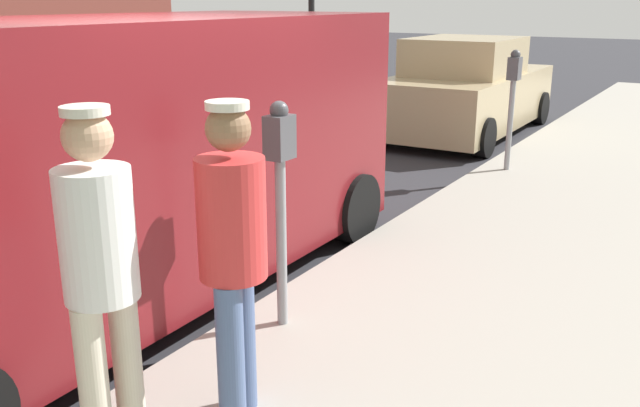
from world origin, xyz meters
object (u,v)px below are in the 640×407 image
parking_meter_near (280,177)px  parked_sedan_ahead (466,91)px  pedestrian_in_white (100,266)px  parked_van (117,154)px  parking_meter_far (513,89)px  pedestrian_in_red (233,247)px

parking_meter_near → parked_sedan_ahead: size_ratio=0.34×
pedestrian_in_white → parked_sedan_ahead: (-1.66, 9.43, -0.37)m
pedestrian_in_white → parked_van: (-1.59, 1.57, 0.03)m
parking_meter_near → parking_meter_far: (0.00, 5.12, 0.00)m
parking_meter_far → pedestrian_in_red: (0.42, -6.14, -0.07)m
parking_meter_near → pedestrian_in_white: (0.09, -1.55, -0.06)m
parking_meter_near → parked_sedan_ahead: bearing=101.3°
pedestrian_in_red → parked_sedan_ahead: size_ratio=0.38×
parking_meter_far → parked_van: size_ratio=0.29×
parking_meter_far → pedestrian_in_white: bearing=-89.3°
pedestrian_in_red → parked_van: 2.19m
parking_meter_near → parking_meter_far: bearing=90.0°
pedestrian_in_red → pedestrian_in_white: size_ratio=0.99×
parking_meter_near → pedestrian_in_white: pedestrian_in_white is taller
parking_meter_near → parked_van: 1.50m
pedestrian_in_white → parked_van: parked_van is taller
pedestrian_in_white → parked_sedan_ahead: size_ratio=0.38×
parking_meter_near → pedestrian_in_white: size_ratio=0.90×
pedestrian_in_red → parked_van: bearing=151.7°
parking_meter_far → parked_sedan_ahead: parking_meter_far is taller
parked_van → parking_meter_near: bearing=-0.4°
parked_sedan_ahead → parking_meter_far: bearing=-60.2°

